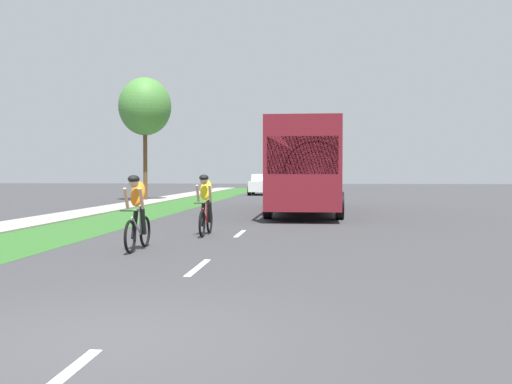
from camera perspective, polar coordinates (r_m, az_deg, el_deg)
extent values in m
plane|color=#38383A|center=(25.57, 1.31, -1.75)|extent=(120.00, 120.00, 0.00)
cube|color=#2D6026|center=(26.41, -9.38, -1.65)|extent=(2.75, 70.00, 0.01)
cube|color=#9E998E|center=(27.10, -14.05, -1.59)|extent=(1.81, 70.00, 0.10)
cube|color=white|center=(10.17, -5.65, -7.30)|extent=(0.12, 1.80, 0.01)
cube|color=white|center=(15.65, -1.57, -4.06)|extent=(0.12, 1.80, 0.01)
cube|color=white|center=(21.20, 0.37, -2.49)|extent=(0.12, 1.80, 0.01)
cube|color=white|center=(26.76, 1.51, -1.58)|extent=(0.12, 1.80, 0.01)
cube|color=white|center=(32.34, 2.25, -0.98)|extent=(0.12, 1.80, 0.01)
cube|color=white|center=(37.93, 2.77, -0.55)|extent=(0.12, 1.80, 0.01)
cube|color=white|center=(43.52, 3.16, -0.24)|extent=(0.12, 1.80, 0.01)
cube|color=white|center=(49.11, 3.46, 0.00)|extent=(0.12, 1.80, 0.01)
cube|color=white|center=(54.70, 3.70, 0.20)|extent=(0.12, 1.80, 0.01)
torus|color=black|center=(13.06, -10.75, -3.80)|extent=(0.06, 0.68, 0.68)
torus|color=black|center=(12.07, -12.16, -4.27)|extent=(0.06, 0.68, 0.68)
cylinder|color=#A5A8AD|center=(12.45, -11.57, -3.25)|extent=(0.04, 0.59, 0.43)
cylinder|color=#A5A8AD|center=(12.71, -11.20, -2.69)|extent=(0.04, 0.04, 0.55)
cylinder|color=#A5A8AD|center=(12.48, -11.51, -1.72)|extent=(0.03, 0.55, 0.03)
cylinder|color=black|center=(12.05, -12.15, -1.80)|extent=(0.42, 0.02, 0.02)
ellipsoid|color=orange|center=(12.53, -11.43, -0.19)|extent=(0.30, 0.54, 0.63)
sphere|color=tan|center=(12.25, -11.82, 0.88)|extent=(0.20, 0.20, 0.20)
ellipsoid|color=black|center=(12.25, -11.82, 1.25)|extent=(0.24, 0.28, 0.16)
cylinder|color=tan|center=(12.31, -12.52, -0.61)|extent=(0.07, 0.26, 0.45)
cylinder|color=tan|center=(12.22, -11.10, -0.62)|extent=(0.07, 0.26, 0.45)
cylinder|color=black|center=(12.67, -11.73, -3.16)|extent=(0.10, 0.30, 0.60)
cylinder|color=black|center=(12.56, -10.93, -2.74)|extent=(0.10, 0.25, 0.61)
torus|color=black|center=(15.81, -4.55, -2.78)|extent=(0.06, 0.68, 0.68)
torus|color=black|center=(14.80, -5.28, -3.11)|extent=(0.06, 0.68, 0.68)
cylinder|color=red|center=(15.19, -4.97, -2.29)|extent=(0.04, 0.59, 0.43)
cylinder|color=red|center=(15.46, -4.78, -1.85)|extent=(0.04, 0.04, 0.55)
cylinder|color=red|center=(15.22, -4.94, -1.04)|extent=(0.03, 0.55, 0.03)
cylinder|color=black|center=(14.78, -5.27, -1.09)|extent=(0.42, 0.02, 0.02)
ellipsoid|color=yellow|center=(15.28, -4.90, 0.21)|extent=(0.30, 0.54, 0.63)
sphere|color=tan|center=(15.00, -5.10, 1.09)|extent=(0.20, 0.20, 0.20)
ellipsoid|color=black|center=(15.00, -5.10, 1.40)|extent=(0.24, 0.28, 0.16)
cylinder|color=tan|center=(15.04, -5.69, -0.13)|extent=(0.07, 0.26, 0.45)
cylinder|color=tan|center=(14.98, -4.49, -0.13)|extent=(0.07, 0.26, 0.45)
cylinder|color=black|center=(15.41, -5.20, -2.24)|extent=(0.10, 0.30, 0.60)
cylinder|color=black|center=(15.32, -4.50, -1.88)|extent=(0.10, 0.25, 0.61)
cube|color=maroon|center=(24.26, 4.84, 2.61)|extent=(2.50, 11.60, 3.10)
cube|color=#1E2833|center=(24.26, 4.84, 3.55)|extent=(2.52, 10.67, 0.64)
cube|color=#1E2833|center=(18.49, 4.54, 3.60)|extent=(2.25, 0.06, 1.20)
cylinder|color=black|center=(20.58, 1.17, -1.30)|extent=(0.28, 0.96, 0.96)
cylinder|color=black|center=(20.53, 8.15, -1.33)|extent=(0.28, 0.96, 0.96)
cylinder|color=black|center=(27.51, 2.34, -0.49)|extent=(0.28, 0.96, 0.96)
cylinder|color=black|center=(27.48, 7.55, -0.51)|extent=(0.28, 0.96, 0.96)
cube|color=silver|center=(42.94, 0.71, 0.58)|extent=(1.76, 4.30, 0.76)
cube|color=silver|center=(43.08, 0.73, 1.41)|extent=(1.55, 2.24, 0.52)
cube|color=#1E2833|center=(42.12, 0.61, 1.38)|extent=(1.44, 0.08, 0.44)
cylinder|color=black|center=(41.71, -0.66, 0.11)|extent=(0.22, 0.64, 0.64)
cylinder|color=black|center=(41.55, 1.76, 0.10)|extent=(0.22, 0.64, 0.64)
cylinder|color=black|center=(44.36, -0.27, 0.21)|extent=(0.22, 0.64, 0.64)
cylinder|color=black|center=(44.21, 2.00, 0.21)|extent=(0.22, 0.64, 0.64)
cube|color=black|center=(53.43, 1.82, 1.03)|extent=(1.90, 4.70, 1.00)
cube|color=black|center=(53.62, 1.84, 1.80)|extent=(1.71, 2.91, 0.52)
cube|color=#1E2833|center=(52.37, 1.74, 1.66)|extent=(1.56, 0.08, 0.44)
cylinder|color=black|center=(52.11, 0.67, 0.51)|extent=(0.25, 0.72, 0.72)
cylinder|color=black|center=(51.97, 2.76, 0.50)|extent=(0.25, 0.72, 0.72)
cylinder|color=black|center=(54.91, 0.93, 0.58)|extent=(0.25, 0.72, 0.72)
cylinder|color=black|center=(54.79, 2.91, 0.58)|extent=(0.25, 0.72, 0.72)
cube|color=#194C2D|center=(63.37, 5.54, 1.07)|extent=(1.96, 5.10, 0.76)
cube|color=#194C2D|center=(62.60, 5.54, 1.61)|extent=(1.80, 1.78, 0.64)
cube|color=#1E2833|center=(61.89, 5.53, 1.59)|extent=(1.67, 0.08, 0.52)
cube|color=#194C2D|center=(64.40, 4.74, 1.36)|extent=(0.08, 2.81, 0.40)
cube|color=#194C2D|center=(64.39, 6.35, 1.35)|extent=(0.08, 2.81, 0.40)
cube|color=#194C2D|center=(65.88, 5.55, 1.37)|extent=(1.80, 0.08, 0.40)
cylinder|color=black|center=(61.86, 4.62, 0.74)|extent=(0.26, 0.76, 0.76)
cylinder|color=black|center=(61.85, 6.44, 0.74)|extent=(0.26, 0.76, 0.76)
cylinder|color=black|center=(64.92, 4.68, 0.80)|extent=(0.26, 0.76, 0.76)
cylinder|color=black|center=(64.91, 6.41, 0.79)|extent=(0.26, 0.76, 0.76)
cylinder|color=brown|center=(34.77, -10.73, 2.69)|extent=(0.24, 0.24, 4.26)
ellipsoid|color=#478438|center=(34.97, -10.76, 8.18)|extent=(3.04, 3.04, 3.35)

